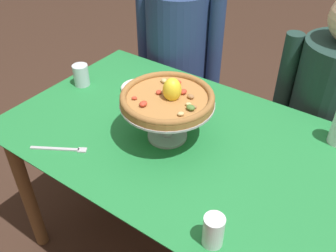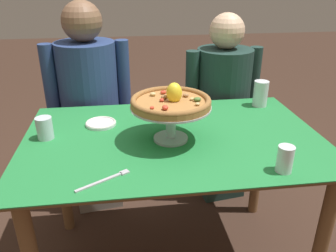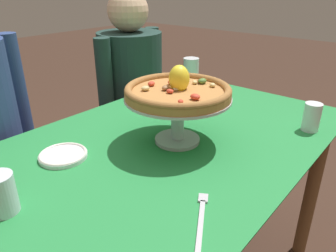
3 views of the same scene
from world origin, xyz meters
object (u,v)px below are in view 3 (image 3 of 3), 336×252
at_px(water_glass_side_left, 1,196).
at_px(water_glass_front_right, 311,119).
at_px(pizza_stand, 178,110).
at_px(dinner_fork, 201,219).
at_px(pizza, 178,90).
at_px(diner_right, 133,105).
at_px(water_glass_back_right, 191,74).
at_px(side_plate, 63,155).

height_order(water_glass_side_left, water_glass_front_right, water_glass_front_right).
relative_size(pizza_stand, dinner_fork, 1.81).
bearing_deg(water_glass_front_right, pizza, 140.08).
bearing_deg(diner_right, pizza_stand, -122.85).
distance_m(dinner_fork, diner_right, 1.20).
xyz_separation_m(water_glass_back_right, water_glass_front_right, (-0.17, -0.66, -0.02)).
bearing_deg(dinner_fork, water_glass_back_right, 37.64).
height_order(pizza, water_glass_back_right, pizza).
bearing_deg(side_plate, water_glass_side_left, -154.32).
bearing_deg(diner_right, water_glass_front_right, -93.24).
height_order(water_glass_side_left, water_glass_back_right, water_glass_back_right).
relative_size(water_glass_side_left, diner_right, 0.08).
relative_size(pizza, water_glass_front_right, 3.30).
bearing_deg(diner_right, side_plate, -147.73).
relative_size(pizza, water_glass_back_right, 2.44).
relative_size(pizza_stand, water_glass_back_right, 2.47).
height_order(side_plate, dinner_fork, side_plate).
height_order(pizza_stand, diner_right, diner_right).
bearing_deg(pizza, dinner_fork, -133.71).
bearing_deg(pizza_stand, water_glass_back_right, 32.30).
relative_size(side_plate, diner_right, 0.12).
bearing_deg(water_glass_back_right, pizza, -147.69).
distance_m(water_glass_side_left, water_glass_back_right, 1.12).
bearing_deg(side_plate, water_glass_back_right, 9.53).
bearing_deg(water_glass_back_right, water_glass_front_right, -104.24).
bearing_deg(side_plate, water_glass_front_right, -36.72).
height_order(water_glass_back_right, dinner_fork, water_glass_back_right).
height_order(water_glass_back_right, water_glass_front_right, water_glass_back_right).
height_order(pizza_stand, pizza, pizza).
bearing_deg(water_glass_front_right, water_glass_side_left, 156.54).
bearing_deg(diner_right, pizza, -122.80).
bearing_deg(pizza_stand, water_glass_front_right, -39.76).
height_order(dinner_fork, diner_right, diner_right).
bearing_deg(water_glass_side_left, dinner_fork, -53.80).
height_order(pizza_stand, water_glass_front_right, pizza_stand).
relative_size(water_glass_front_right, side_plate, 0.70).
xyz_separation_m(pizza_stand, pizza, (0.00, 0.00, 0.07)).
height_order(water_glass_side_left, dinner_fork, water_glass_side_left).
xyz_separation_m(pizza_stand, dinner_fork, (-0.27, -0.29, -0.11)).
xyz_separation_m(water_glass_back_right, diner_right, (-0.11, 0.33, -0.22)).
bearing_deg(side_plate, diner_right, 32.27).
height_order(pizza, side_plate, pizza).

